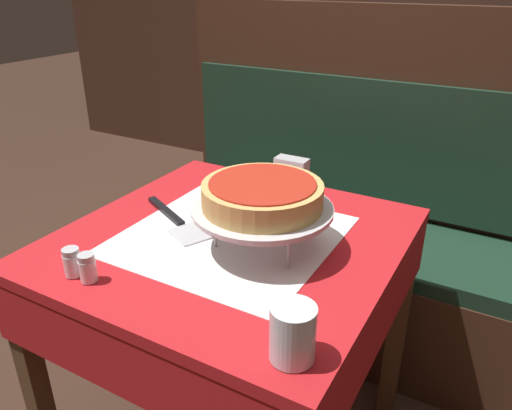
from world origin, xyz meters
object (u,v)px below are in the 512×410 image
object	(u,v)px
booth_bench	(347,248)
dining_table_rear	(392,119)
pepper_shaker	(88,268)
napkin_holder	(291,172)
salt_shaker	(72,262)
condiment_caddy	(375,91)
dining_table_front	(232,273)
deep_dish_pizza	(262,194)
water_glass_near	(293,333)
pizza_pan_stand	(262,210)
pizza_server	(176,220)

from	to	relation	value
booth_bench	dining_table_rear	bearing A→B (deg)	97.33
pepper_shaker	napkin_holder	distance (m)	0.70
salt_shaker	condiment_caddy	size ratio (longest dim) A/B	0.46
dining_table_front	napkin_holder	world-z (taller)	napkin_holder
deep_dish_pizza	salt_shaker	size ratio (longest dim) A/B	4.37
deep_dish_pizza	water_glass_near	world-z (taller)	deep_dish_pizza
pizza_pan_stand	pizza_server	bearing A→B (deg)	179.60
deep_dish_pizza	condiment_caddy	xyz separation A→B (m)	(-0.25, 1.68, -0.11)
deep_dish_pizza	pizza_server	size ratio (longest dim) A/B	0.97
napkin_holder	dining_table_front	bearing A→B (deg)	-89.04
booth_bench	pepper_shaker	world-z (taller)	booth_bench
dining_table_front	water_glass_near	distance (m)	0.49
salt_shaker	condiment_caddy	world-z (taller)	condiment_caddy
deep_dish_pizza	condiment_caddy	distance (m)	1.70
booth_bench	pizza_server	size ratio (longest dim) A/B	5.40
pizza_pan_stand	salt_shaker	bearing A→B (deg)	-133.81
dining_table_front	pepper_shaker	bearing A→B (deg)	-115.95
dining_table_front	deep_dish_pizza	world-z (taller)	deep_dish_pizza
dining_table_front	pizza_server	bearing A→B (deg)	-176.93
pizza_pan_stand	dining_table_front	bearing A→B (deg)	173.66
pizza_pan_stand	pepper_shaker	world-z (taller)	pizza_pan_stand
salt_shaker	condiment_caddy	bearing A→B (deg)	88.46
booth_bench	salt_shaker	bearing A→B (deg)	-104.24
napkin_holder	condiment_caddy	bearing A→B (deg)	96.23
pepper_shaker	condiment_caddy	bearing A→B (deg)	89.78
dining_table_rear	salt_shaker	bearing A→B (deg)	-93.92
pepper_shaker	condiment_caddy	world-z (taller)	condiment_caddy
pizza_pan_stand	water_glass_near	xyz separation A→B (m)	(0.23, -0.31, -0.04)
booth_bench	condiment_caddy	size ratio (longest dim) A/B	11.10
dining_table_rear	pizza_pan_stand	distance (m)	1.78
condiment_caddy	salt_shaker	bearing A→B (deg)	-91.54
dining_table_rear	water_glass_near	xyz separation A→B (m)	(0.39, -2.07, 0.18)
dining_table_rear	pepper_shaker	bearing A→B (deg)	-92.65
dining_table_front	napkin_holder	xyz separation A→B (m)	(-0.01, 0.36, 0.16)
pizza_server	condiment_caddy	size ratio (longest dim) A/B	2.06
booth_bench	pizza_server	bearing A→B (deg)	-107.19
deep_dish_pizza	water_glass_near	bearing A→B (deg)	-53.54
dining_table_front	pizza_server	xyz separation A→B (m)	(-0.17, -0.01, 0.12)
dining_table_front	water_glass_near	size ratio (longest dim) A/B	7.85
dining_table_rear	pepper_shaker	xyz separation A→B (m)	(-0.10, -2.07, 0.16)
booth_bench	condiment_caddy	xyz separation A→B (m)	(-0.22, 0.92, 0.42)
pizza_pan_stand	pizza_server	distance (m)	0.28
pizza_pan_stand	condiment_caddy	xyz separation A→B (m)	(-0.25, 1.68, -0.07)
water_glass_near	napkin_holder	distance (m)	0.76
deep_dish_pizza	pepper_shaker	distance (m)	0.41
dining_table_rear	pizza_server	world-z (taller)	pizza_server
dining_table_front	booth_bench	distance (m)	0.80
dining_table_front	pizza_server	distance (m)	0.20
pepper_shaker	water_glass_near	bearing A→B (deg)	0.22
water_glass_near	condiment_caddy	world-z (taller)	condiment_caddy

